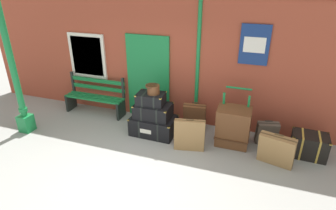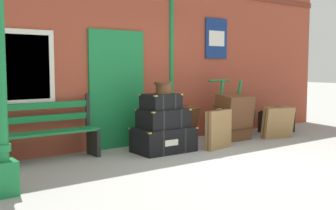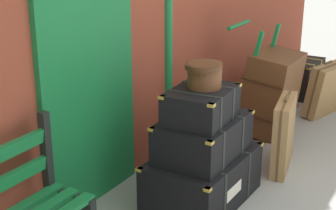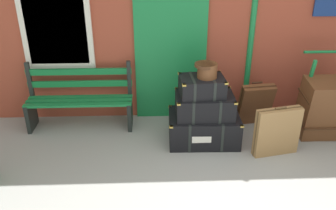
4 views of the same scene
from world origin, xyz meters
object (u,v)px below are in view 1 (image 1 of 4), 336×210
steamer_trunk_top (151,99)px  suitcase_beige (189,135)px  steamer_trunk_base (154,125)px  steamer_trunk_middle (153,111)px  large_brown_trunk (233,127)px  suitcase_charcoal (267,133)px  corner_trunk (309,145)px  suitcase_oxblood (195,117)px  porters_trolley (233,131)px  suitcase_olive (276,150)px  platform_bench (96,97)px  round_hatbox (153,89)px  lamp_post (17,85)px

steamer_trunk_top → suitcase_beige: 1.19m
steamer_trunk_base → steamer_trunk_middle: steamer_trunk_middle is taller
steamer_trunk_base → steamer_trunk_top: 0.66m
steamer_trunk_middle → large_brown_trunk: 1.78m
suitcase_charcoal → corner_trunk: suitcase_charcoal is taller
suitcase_charcoal → suitcase_oxblood: suitcase_oxblood is taller
porters_trolley → corner_trunk: (1.52, -0.03, -0.03)m
suitcase_olive → suitcase_oxblood: (-1.80, 0.76, 0.03)m
suitcase_oxblood → corner_trunk: 2.45m
large_brown_trunk → platform_bench: bearing=172.8°
steamer_trunk_base → steamer_trunk_middle: bearing=155.8°
steamer_trunk_middle → round_hatbox: 0.53m
suitcase_charcoal → suitcase_oxblood: 1.62m
suitcase_charcoal → suitcase_oxblood: bearing=178.1°
platform_bench → corner_trunk: bearing=-3.4°
steamer_trunk_base → steamer_trunk_middle: size_ratio=1.26×
lamp_post → suitcase_charcoal: size_ratio=5.35×
suitcase_olive → suitcase_beige: size_ratio=0.97×
suitcase_beige → porters_trolley: bearing=36.4°
lamp_post → round_hatbox: lamp_post is taller
steamer_trunk_top → suitcase_olive: size_ratio=0.91×
steamer_trunk_middle → suitcase_olive: steamer_trunk_middle is taller
steamer_trunk_middle → suitcase_oxblood: bearing=27.3°
lamp_post → suitcase_olive: (5.53, 0.55, -0.82)m
round_hatbox → suitcase_charcoal: size_ratio=0.55×
suitcase_charcoal → suitcase_beige: suitcase_beige is taller
lamp_post → porters_trolley: (4.65, 1.11, -0.88)m
steamer_trunk_base → steamer_trunk_top: bearing=177.8°
steamer_trunk_base → suitcase_beige: suitcase_beige is taller
porters_trolley → suitcase_charcoal: (0.70, 0.15, 0.00)m
platform_bench → suitcase_charcoal: size_ratio=2.84×
large_brown_trunk → suitcase_charcoal: bearing=24.7°
steamer_trunk_middle → large_brown_trunk: large_brown_trunk is taller
round_hatbox → suitcase_charcoal: 2.63m
suitcase_oxblood → platform_bench: bearing=178.2°
steamer_trunk_middle → suitcase_oxblood: size_ratio=1.12×
large_brown_trunk → suitcase_oxblood: (-0.92, 0.37, -0.11)m
suitcase_charcoal → porters_trolley: bearing=-168.2°
steamer_trunk_middle → steamer_trunk_top: 0.29m
steamer_trunk_base → steamer_trunk_middle: (-0.00, 0.00, 0.37)m
suitcase_charcoal → corner_trunk: size_ratio=0.80×
platform_bench → steamer_trunk_middle: platform_bench is taller
steamer_trunk_base → porters_trolley: bearing=7.9°
steamer_trunk_middle → large_brown_trunk: (1.78, 0.07, -0.12)m
steamer_trunk_base → large_brown_trunk: bearing=2.3°
steamer_trunk_middle → steamer_trunk_top: size_ratio=1.27×
platform_bench → large_brown_trunk: size_ratio=1.73×
suitcase_beige → steamer_trunk_top: bearing=159.9°
round_hatbox → suitcase_oxblood: (0.85, 0.44, -0.76)m
large_brown_trunk → suitcase_charcoal: (0.70, 0.32, -0.19)m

